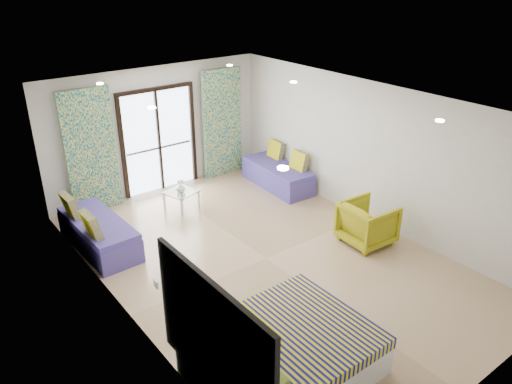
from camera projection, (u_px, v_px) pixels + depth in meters
floor at (266, 258)px, 8.56m from camera, size 5.00×7.50×0.01m
ceiling at (268, 104)px, 7.43m from camera, size 5.00×7.50×0.01m
wall_back at (157, 130)px, 10.69m from camera, size 5.00×0.01×2.70m
wall_front at (487, 302)px, 5.30m from camera, size 5.00×0.01×2.70m
wall_left at (120, 234)px, 6.61m from camera, size 0.01×7.50×2.70m
wall_right at (370, 154)px, 9.38m from camera, size 0.01×7.50×2.70m
balcony_door at (158, 134)px, 10.71m from camera, size 1.76×0.08×2.28m
balcony_rail at (159, 148)px, 10.84m from camera, size 1.52×0.03×0.04m
curtain_left at (91, 152)px, 9.74m from camera, size 1.00×0.10×2.50m
curtain_right at (222, 123)px, 11.46m from camera, size 1.00×0.10×2.50m
downlight_a at (283, 168)px, 5.23m from camera, size 0.12×0.12×0.02m
downlight_b at (440, 121)px, 6.78m from camera, size 0.12×0.12×0.02m
downlight_c at (152, 108)px, 7.38m from camera, size 0.12×0.12×0.02m
downlight_d at (293, 82)px, 8.93m from camera, size 0.12×0.12×0.02m
downlight_e at (100, 84)px, 8.82m from camera, size 0.12×0.12×0.02m
downlight_f at (230, 65)px, 10.37m from camera, size 0.12×0.12×0.02m
headboard at (212, 340)px, 5.21m from camera, size 0.06×2.10×1.50m
switch_plate at (156, 284)px, 6.10m from camera, size 0.02×0.10×0.10m
bed at (282, 354)px, 6.07m from camera, size 2.08×1.70×0.72m
daybed_left at (98, 233)px, 8.78m from camera, size 0.82×1.96×0.95m
daybed_right at (278, 174)px, 11.21m from camera, size 0.83×1.88×0.91m
coffee_table at (181, 193)px, 10.17m from camera, size 0.70×0.70×0.66m
vase at (181, 188)px, 10.09m from camera, size 0.24×0.25×0.18m
armchair at (368, 221)px, 8.88m from camera, size 0.84×0.89×0.86m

